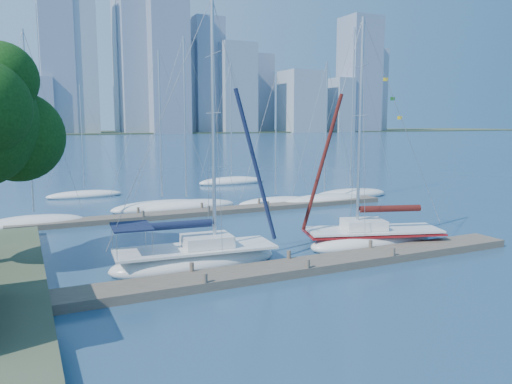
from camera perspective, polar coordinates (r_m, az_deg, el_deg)
name	(u,v)px	position (r m, az deg, el deg)	size (l,w,h in m)	color
ground	(298,271)	(24.24, 4.81, -8.99)	(700.00, 700.00, 0.00)	navy
near_dock	(298,267)	(24.18, 4.81, -8.54)	(26.00, 2.00, 0.40)	#493F36
far_dock	(218,211)	(39.15, -4.42, -2.16)	(30.00, 1.80, 0.36)	#493F36
far_shore	(40,133)	(340.30, -23.45, 6.16)	(800.00, 100.00, 1.50)	#38472D
sailboat_navy	(195,246)	(24.71, -6.93, -6.18)	(8.60, 3.37, 13.43)	silver
sailboat_maroon	(373,228)	(29.59, 13.21, -3.97)	(8.70, 5.02, 13.30)	silver
bg_boat_0	(35,222)	(37.42, -23.98, -3.16)	(7.00, 4.04, 13.44)	silver
bg_boat_1	(162,207)	(41.05, -10.65, -1.67)	(8.59, 4.49, 12.99)	silver
bg_boat_2	(187,206)	(41.06, -7.93, -1.60)	(8.63, 3.96, 14.08)	silver
bg_boat_3	(276,202)	(43.04, 2.25, -1.15)	(7.05, 2.69, 11.30)	silver
bg_boat_4	(324,200)	(44.35, 7.82, -0.90)	(8.39, 4.33, 12.50)	silver
bg_boat_5	(350,194)	(48.03, 10.73, -0.24)	(8.33, 5.24, 15.95)	silver
bg_boat_6	(85,195)	(50.09, -18.98, -0.30)	(7.14, 4.21, 10.80)	silver
bg_boat_7	(232,181)	(57.63, -2.80, 1.23)	(8.17, 3.50, 14.04)	silver
skyline	(77,72)	(313.22, -19.75, 12.83)	(503.58, 51.31, 109.40)	#8495AA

